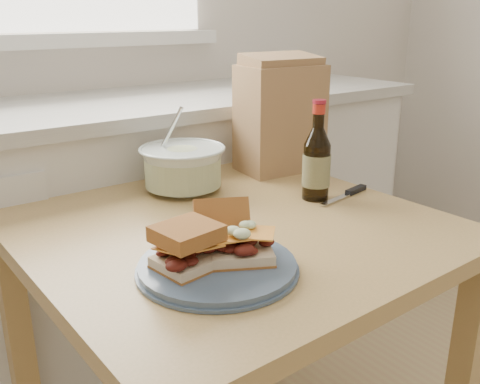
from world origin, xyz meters
TOP-DOWN VIEW (x-y plane):
  - cabinet_run at (-0.00, 1.70)m, footprint 2.50×0.64m
  - dining_table at (0.06, 0.98)m, footprint 0.93×0.93m
  - plate at (-0.10, 0.79)m, footprint 0.30×0.30m
  - sandwich_left at (-0.15, 0.81)m, footprint 0.12×0.11m
  - sandwich_right at (-0.05, 0.80)m, footprint 0.15×0.20m
  - coleslaw_bowl at (0.10, 1.25)m, footprint 0.23×0.23m
  - beer_bottle at (0.34, 0.99)m, footprint 0.07×0.07m
  - knife at (0.44, 0.95)m, footprint 0.19×0.05m
  - paper_bag at (0.44, 1.25)m, footprint 0.26×0.18m

SIDE VIEW (x-z plane):
  - cabinet_run at x=0.00m, z-range 0.00..0.94m
  - dining_table at x=0.06m, z-range 0.27..1.02m
  - knife at x=0.44m, z-range 0.75..0.77m
  - plate at x=-0.10m, z-range 0.75..0.77m
  - sandwich_right at x=-0.05m, z-range 0.76..0.86m
  - coleslaw_bowl at x=0.10m, z-range 0.70..0.93m
  - sandwich_left at x=-0.15m, z-range 0.77..0.85m
  - beer_bottle at x=0.34m, z-range 0.72..0.98m
  - paper_bag at x=0.44m, z-range 0.75..1.07m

